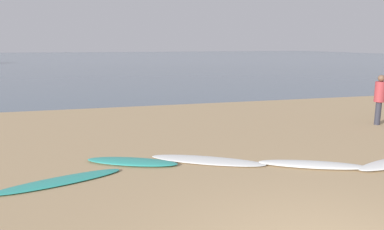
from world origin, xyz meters
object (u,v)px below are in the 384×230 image
surfboard_1 (60,181)px  surfboard_3 (207,160)px  person_1 (380,96)px  surfboard_4 (312,165)px  surfboard_2 (132,162)px

surfboard_1 → surfboard_3: surfboard_3 is taller
surfboard_1 → person_1: (9.67, 2.65, 0.93)m
surfboard_4 → person_1: 5.51m
surfboard_3 → person_1: (6.56, 2.20, 0.93)m
surfboard_2 → person_1: size_ratio=1.28×
surfboard_4 → surfboard_2: bearing=-173.5°
surfboard_3 → surfboard_4: bearing=5.9°
surfboard_1 → surfboard_2: size_ratio=1.17×
surfboard_2 → surfboard_3: size_ratio=0.79×
surfboard_2 → surfboard_4: surfboard_4 is taller
surfboard_1 → surfboard_3: 3.15m
surfboard_1 → surfboard_4: 5.24m
surfboard_2 → surfboard_4: bearing=6.7°
surfboard_1 → person_1: person_1 is taller
surfboard_2 → surfboard_3: surfboard_2 is taller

